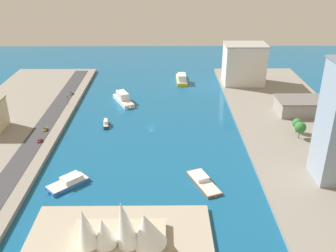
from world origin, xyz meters
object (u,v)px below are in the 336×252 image
at_px(barge_flat_brown, 202,181).
at_px(opera_landmark, 121,235).
at_px(hotel_broad_white, 244,64).
at_px(sedan_silver, 71,93).
at_px(carpark_squat_concrete, 302,106).
at_px(catamaran_blue, 69,182).
at_px(ferry_yellow_fast, 182,79).
at_px(traffic_light_waterfront, 68,99).
at_px(ferry_white_commuter, 123,99).
at_px(taxi_yellow_cab, 45,129).
at_px(pickup_red, 40,140).
at_px(patrol_launch_navy, 106,124).

height_order(barge_flat_brown, opera_landmark, opera_landmark).
height_order(hotel_broad_white, sedan_silver, hotel_broad_white).
bearing_deg(carpark_squat_concrete, catamaran_blue, 30.35).
distance_m(ferry_yellow_fast, traffic_light_waterfront, 100.08).
bearing_deg(ferry_yellow_fast, ferry_white_commuter, 46.28).
height_order(ferry_yellow_fast, taxi_yellow_cab, ferry_yellow_fast).
bearing_deg(hotel_broad_white, pickup_red, 37.17).
distance_m(ferry_yellow_fast, catamaran_blue, 164.11).
relative_size(ferry_white_commuter, opera_landmark, 0.79).
bearing_deg(barge_flat_brown, sedan_silver, -52.56).
xyz_separation_m(ferry_white_commuter, pickup_red, (40.93, 65.90, 0.41)).
distance_m(patrol_launch_navy, ferry_yellow_fast, 101.28).
relative_size(sedan_silver, traffic_light_waterfront, 0.71).
bearing_deg(traffic_light_waterfront, hotel_broad_white, -160.59).
height_order(carpark_squat_concrete, pickup_red, carpark_squat_concrete).
bearing_deg(pickup_red, ferry_yellow_fast, -127.24).
xyz_separation_m(patrol_launch_navy, carpark_squat_concrete, (-128.48, -14.44, 5.91)).
distance_m(ferry_yellow_fast, taxi_yellow_cab, 131.04).
distance_m(hotel_broad_white, taxi_yellow_cab, 162.94).
height_order(traffic_light_waterfront, opera_landmark, opera_landmark).
xyz_separation_m(carpark_squat_concrete, sedan_silver, (161.97, -37.15, -4.03)).
xyz_separation_m(patrol_launch_navy, hotel_broad_white, (-101.20, -76.89, 17.05)).
height_order(carpark_squat_concrete, sedan_silver, carpark_squat_concrete).
relative_size(catamaran_blue, sedan_silver, 4.29).
relative_size(barge_flat_brown, ferry_white_commuter, 0.87).
xyz_separation_m(ferry_yellow_fast, taxi_yellow_cab, (86.80, 98.17, 0.52)).
xyz_separation_m(patrol_launch_navy, pickup_red, (33.95, 25.58, 1.81)).
xyz_separation_m(patrol_launch_navy, taxi_yellow_cab, (35.10, 11.09, 1.85)).
xyz_separation_m(barge_flat_brown, ferry_white_commuter, (48.42, -104.82, 1.70)).
relative_size(sedan_silver, pickup_red, 0.98).
distance_m(taxi_yellow_cab, pickup_red, 14.54).
distance_m(barge_flat_brown, carpark_squat_concrete, 107.76).
relative_size(taxi_yellow_cab, traffic_light_waterfront, 0.69).
xyz_separation_m(ferry_white_commuter, hotel_broad_white, (-94.22, -36.57, 15.65)).
bearing_deg(carpark_squat_concrete, hotel_broad_white, -66.40).
distance_m(barge_flat_brown, ferry_white_commuter, 115.48).
bearing_deg(patrol_launch_navy, pickup_red, 36.99).
bearing_deg(traffic_light_waterfront, patrol_launch_navy, 135.27).
xyz_separation_m(sedan_silver, traffic_light_waterfront, (-2.80, 21.18, 3.41)).
bearing_deg(ferry_white_commuter, sedan_silver, -15.56).
relative_size(ferry_yellow_fast, hotel_broad_white, 0.89).
relative_size(patrol_launch_navy, carpark_squat_concrete, 0.37).
height_order(catamaran_blue, taxi_yellow_cab, catamaran_blue).
height_order(catamaran_blue, hotel_broad_white, hotel_broad_white).
bearing_deg(patrol_launch_navy, catamaran_blue, 82.77).
bearing_deg(pickup_red, carpark_squat_concrete, -166.16).
relative_size(barge_flat_brown, ferry_yellow_fast, 0.84).
distance_m(barge_flat_brown, catamaran_blue, 63.74).
relative_size(ferry_white_commuter, pickup_red, 6.01).
xyz_separation_m(sedan_silver, pickup_red, (0.46, 77.17, -0.07)).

